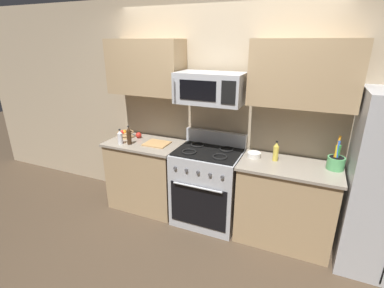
% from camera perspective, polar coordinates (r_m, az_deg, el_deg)
% --- Properties ---
extents(ground_plane, '(16.00, 16.00, 0.00)m').
position_cam_1_polar(ground_plane, '(3.21, -1.39, -21.07)').
color(ground_plane, '#473828').
extents(wall_back, '(8.00, 0.10, 2.60)m').
position_cam_1_polar(wall_back, '(3.45, 5.51, 6.39)').
color(wall_back, tan).
rests_on(wall_back, ground).
extents(counter_left, '(0.94, 0.58, 0.91)m').
position_cam_1_polar(counter_left, '(3.79, -9.26, -6.11)').
color(counter_left, tan).
rests_on(counter_left, ground).
extents(range_oven, '(0.76, 0.62, 1.09)m').
position_cam_1_polar(range_oven, '(3.43, 3.13, -8.46)').
color(range_oven, '#B2B5BA').
rests_on(range_oven, ground).
extents(counter_right, '(1.02, 0.58, 0.91)m').
position_cam_1_polar(counter_right, '(3.28, 18.29, -11.35)').
color(counter_right, tan).
rests_on(counter_right, ground).
extents(microwave, '(0.72, 0.44, 0.33)m').
position_cam_1_polar(microwave, '(3.07, 3.72, 11.24)').
color(microwave, '#B2B5BA').
extents(upper_cabinets_left, '(0.93, 0.34, 0.64)m').
position_cam_1_polar(upper_cabinets_left, '(3.54, -9.34, 15.09)').
color(upper_cabinets_left, tan).
extents(upper_cabinets_right, '(1.01, 0.34, 0.64)m').
position_cam_1_polar(upper_cabinets_right, '(2.99, 21.60, 13.08)').
color(upper_cabinets_right, tan).
extents(utensil_crock, '(0.17, 0.17, 0.34)m').
position_cam_1_polar(utensil_crock, '(3.14, 27.09, -3.28)').
color(utensil_crock, '#59AD66').
rests_on(utensil_crock, counter_right).
extents(fruit_basket, '(0.22, 0.22, 0.09)m').
position_cam_1_polar(fruit_basket, '(3.84, -13.34, 2.00)').
color(fruit_basket, '#9E7A4C').
rests_on(fruit_basket, counter_left).
extents(apple_loose, '(0.08, 0.08, 0.08)m').
position_cam_1_polar(apple_loose, '(3.77, -10.75, 1.78)').
color(apple_loose, red).
rests_on(apple_loose, counter_left).
extents(cutting_board, '(0.30, 0.25, 0.02)m').
position_cam_1_polar(cutting_board, '(3.52, -7.12, 0.09)').
color(cutting_board, tan).
rests_on(cutting_board, counter_left).
extents(bottle_soy, '(0.06, 0.06, 0.24)m').
position_cam_1_polar(bottle_soy, '(3.54, -12.63, 1.61)').
color(bottle_soy, '#382314').
rests_on(bottle_soy, counter_left).
extents(bottle_oil, '(0.06, 0.06, 0.22)m').
position_cam_1_polar(bottle_oil, '(3.11, 16.60, -1.50)').
color(bottle_oil, gold).
rests_on(bottle_oil, counter_right).
extents(bottle_vinegar, '(0.06, 0.06, 0.19)m').
position_cam_1_polar(bottle_vinegar, '(3.59, -14.33, 1.33)').
color(bottle_vinegar, silver).
rests_on(bottle_vinegar, counter_left).
extents(prep_bowl, '(0.15, 0.15, 0.06)m').
position_cam_1_polar(prep_bowl, '(3.17, 12.42, -2.10)').
color(prep_bowl, white).
rests_on(prep_bowl, counter_right).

